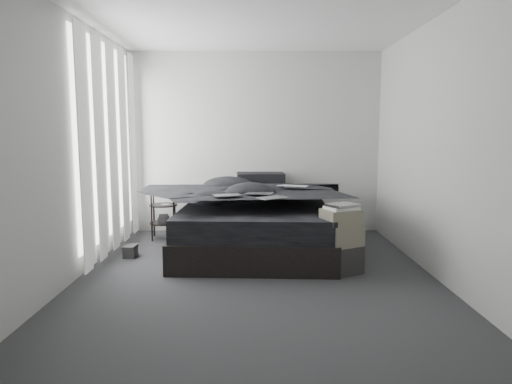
{
  "coord_description": "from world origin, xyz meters",
  "views": [
    {
      "loc": [
        -0.03,
        -4.57,
        1.46
      ],
      "look_at": [
        0.0,
        0.8,
        0.75
      ],
      "focal_mm": 32.0,
      "sensor_mm": 36.0,
      "label": 1
    }
  ],
  "objects_px": {
    "side_stand": "(163,213)",
    "box_lower": "(340,259)",
    "bed": "(256,236)",
    "laptop": "(291,180)"
  },
  "relations": [
    {
      "from": "bed",
      "to": "box_lower",
      "type": "relative_size",
      "value": 5.97
    },
    {
      "from": "bed",
      "to": "side_stand",
      "type": "distance_m",
      "value": 1.41
    },
    {
      "from": "bed",
      "to": "laptop",
      "type": "bearing_deg",
      "value": 7.5
    },
    {
      "from": "laptop",
      "to": "side_stand",
      "type": "height_order",
      "value": "laptop"
    },
    {
      "from": "side_stand",
      "to": "box_lower",
      "type": "distance_m",
      "value": 2.66
    },
    {
      "from": "side_stand",
      "to": "box_lower",
      "type": "bearing_deg",
      "value": -36.14
    },
    {
      "from": "bed",
      "to": "box_lower",
      "type": "height_order",
      "value": "bed"
    },
    {
      "from": "bed",
      "to": "laptop",
      "type": "xyz_separation_m",
      "value": [
        0.44,
        0.04,
        0.7
      ]
    },
    {
      "from": "side_stand",
      "to": "box_lower",
      "type": "relative_size",
      "value": 1.78
    },
    {
      "from": "laptop",
      "to": "side_stand",
      "type": "xyz_separation_m",
      "value": [
        -1.71,
        0.54,
        -0.51
      ]
    }
  ]
}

